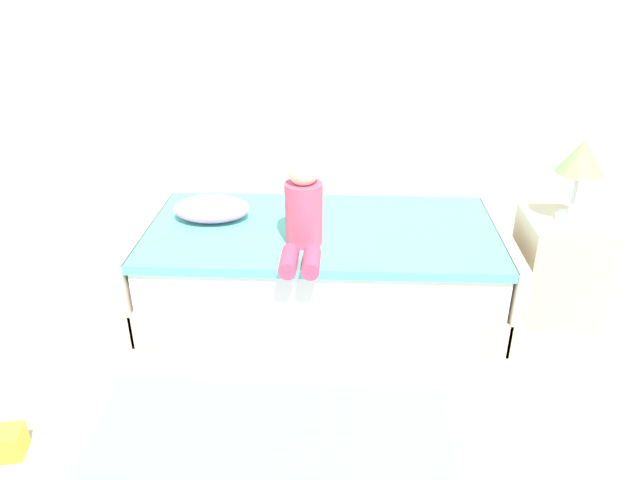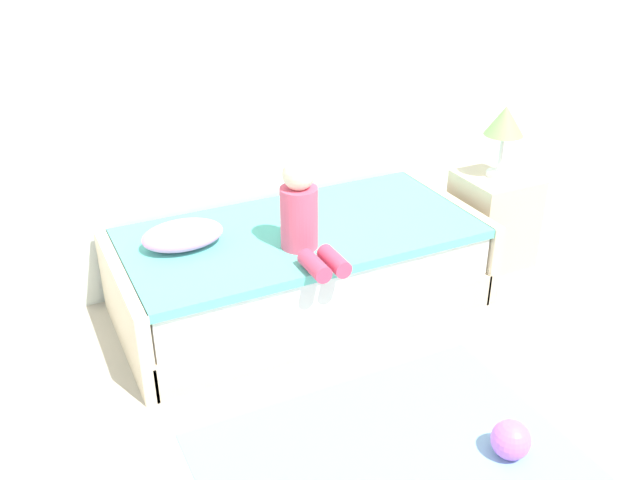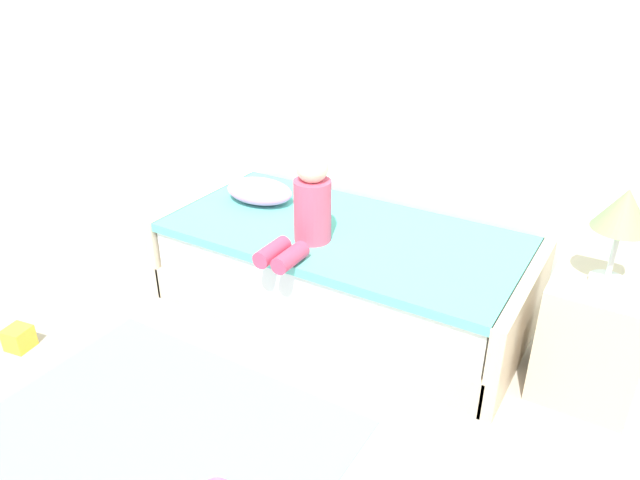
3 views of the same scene
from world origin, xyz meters
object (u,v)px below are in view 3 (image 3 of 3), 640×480
object	(u,v)px
toy_block	(19,338)
bed	(342,270)
table_lamp	(623,214)
pillow	(259,191)
child_figure	(308,208)
nightstand	(591,339)

from	to	relation	value
toy_block	bed	bearing A→B (deg)	44.22
table_lamp	pillow	world-z (taller)	table_lamp
table_lamp	toy_block	xyz separation A→B (m)	(-2.63, -1.20, -0.87)
child_figure	pillow	size ratio (longest dim) A/B	1.16
toy_block	nightstand	bearing A→B (deg)	24.55
nightstand	table_lamp	size ratio (longest dim) A/B	1.33
bed	pillow	xyz separation A→B (m)	(-0.65, 0.10, 0.32)
bed	table_lamp	world-z (taller)	table_lamp
nightstand	toy_block	distance (m)	2.90
nightstand	pillow	distance (m)	2.02
table_lamp	pillow	xyz separation A→B (m)	(-2.00, 0.14, -0.37)
nightstand	toy_block	xyz separation A→B (m)	(-2.63, -1.20, -0.24)
nightstand	toy_block	bearing A→B (deg)	-155.45
bed	toy_block	size ratio (longest dim) A/B	17.09
child_figure	nightstand	bearing A→B (deg)	7.35
child_figure	toy_block	world-z (taller)	child_figure
bed	toy_block	distance (m)	1.79
nightstand	pillow	xyz separation A→B (m)	(-2.00, 0.14, 0.26)
child_figure	pillow	distance (m)	0.66
table_lamp	child_figure	bearing A→B (deg)	-172.65
table_lamp	toy_block	world-z (taller)	table_lamp
nightstand	table_lamp	world-z (taller)	table_lamp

